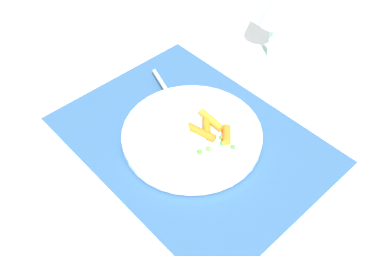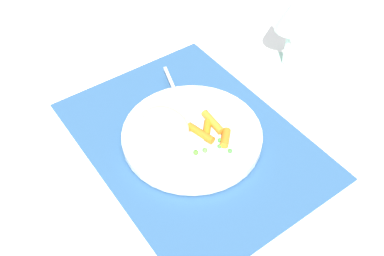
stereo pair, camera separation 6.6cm
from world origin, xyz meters
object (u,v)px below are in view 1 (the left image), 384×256
object	(u,v)px
rice_mound	(166,128)
fork	(180,112)
carrot_portion	(211,128)
plate	(192,135)
wine_glass	(276,11)

from	to	relation	value
rice_mound	fork	bearing A→B (deg)	112.90
rice_mound	carrot_portion	xyz separation A→B (m)	(0.05, 0.06, -0.01)
plate	rice_mound	bearing A→B (deg)	-123.22
rice_mound	wine_glass	size ratio (longest dim) A/B	0.62
rice_mound	fork	xyz separation A→B (m)	(-0.02, 0.05, -0.02)
wine_glass	carrot_portion	bearing A→B (deg)	-72.01
plate	carrot_portion	distance (m)	0.04
plate	wine_glass	distance (m)	0.31
rice_mound	fork	world-z (taller)	rice_mound
fork	plate	bearing A→B (deg)	-17.97
plate	rice_mound	xyz separation A→B (m)	(-0.02, -0.04, 0.03)
plate	fork	distance (m)	0.05
plate	rice_mound	world-z (taller)	rice_mound
plate	fork	xyz separation A→B (m)	(-0.05, 0.02, 0.01)
rice_mound	wine_glass	distance (m)	0.33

